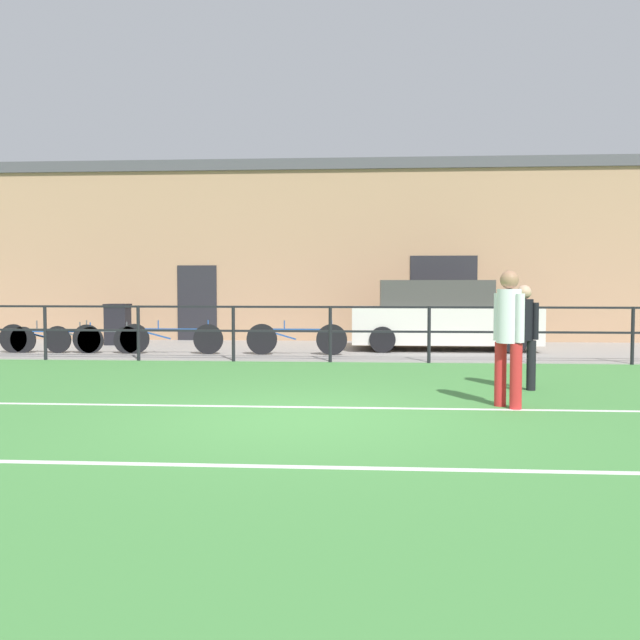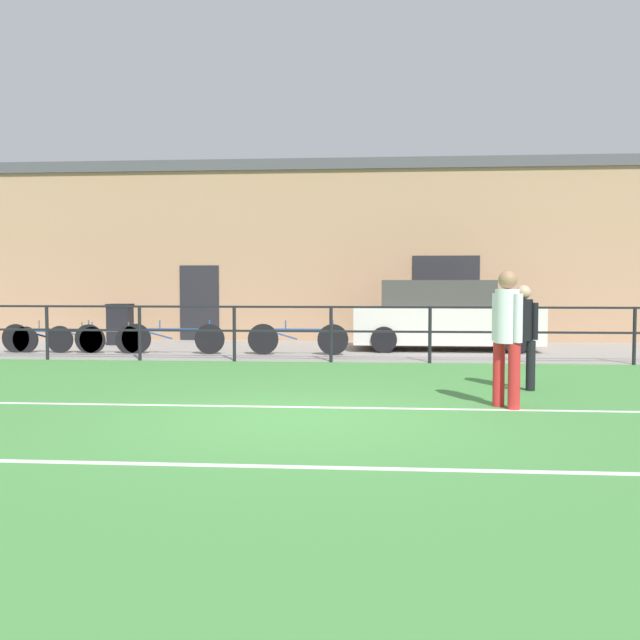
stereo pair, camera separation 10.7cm
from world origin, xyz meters
The scene contains 15 objects.
ground centered at (0.00, 0.00, -0.02)m, with size 60.00×44.00×0.04m, color #478C42.
field_line_touchline centered at (0.00, 0.76, 0.00)m, with size 36.00×0.11×0.00m, color white.
field_line_hash centered at (0.00, -2.22, 0.00)m, with size 36.00×0.11×0.00m, color white.
pavement_strip centered at (0.00, 8.50, 0.01)m, with size 48.00×5.00×0.02m, color gray.
perimeter_fence centered at (0.00, 6.00, 0.75)m, with size 36.07×0.07×1.15m.
clubhouse_facade centered at (0.00, 12.20, 2.51)m, with size 28.00×2.56×5.00m.
player_goalkeeper centered at (3.13, 2.49, 0.90)m, with size 0.42×0.28×1.59m.
player_striker centered at (2.60, 0.94, 1.01)m, with size 0.34×0.41×1.78m.
parked_car_red centered at (2.52, 8.71, 0.80)m, with size 4.36×1.89×1.66m.
bicycle_parked_0 centered at (-0.82, 7.20, 0.38)m, with size 2.25×0.04×0.78m.
bicycle_parked_1 centered at (-6.31, 7.20, 0.34)m, with size 2.18×0.04×0.71m.
bicycle_parked_2 centered at (-3.65, 7.20, 0.37)m, with size 2.36×0.04×0.77m.
bicycle_parked_3 centered at (-5.48, 7.20, 0.35)m, with size 2.23×0.04×0.72m.
bicycle_parked_4 centered at (-6.47, 7.20, 0.36)m, with size 2.38×0.04×0.75m.
trash_bin_0 centered at (-5.69, 9.43, 0.55)m, with size 0.60×0.51×1.06m.
Camera 2 is at (0.92, -8.34, 1.63)m, focal length 39.69 mm.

